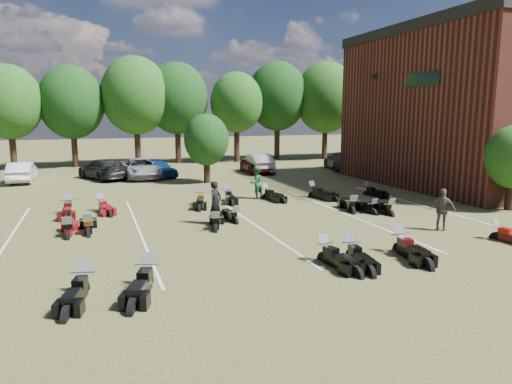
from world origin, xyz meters
name	(u,v)px	position (x,y,z in m)	size (l,w,h in m)	color
ground	(341,232)	(0.00, 0.00, 0.00)	(160.00, 160.00, 0.00)	brown
car_1	(22,172)	(-14.60, 20.25, 0.74)	(1.58, 4.52, 1.49)	#B6B6BA
car_2	(140,168)	(-6.30, 19.56, 0.77)	(2.56, 5.55, 1.54)	gray
car_3	(103,169)	(-9.00, 20.00, 0.77)	(2.16, 5.33, 1.55)	black
car_4	(158,168)	(-4.90, 19.66, 0.69)	(1.64, 4.07, 1.39)	navy
car_5	(258,163)	(3.45, 19.77, 0.79)	(1.68, 4.82, 1.59)	#A8A7A3
car_6	(258,165)	(3.37, 19.57, 0.65)	(2.17, 4.71, 1.31)	#550A04
car_7	(342,161)	(11.13, 19.07, 0.80)	(2.23, 5.48, 1.59)	#3D3E43
person_black	(216,203)	(-4.59, 3.19, 0.97)	(0.71, 0.47, 1.95)	black
person_green	(256,183)	(-0.77, 8.47, 0.93)	(0.91, 0.71, 1.87)	#225C2F
person_grey	(443,210)	(4.19, -1.22, 0.91)	(1.06, 0.44, 1.81)	#4F4C44
motorcycle_1	(85,293)	(-10.10, -3.47, 0.00)	(0.72, 2.25, 1.25)	black
motorcycle_2	(149,286)	(-8.37, -3.52, 0.00)	(0.77, 2.41, 1.34)	black
motorcycle_3	(324,261)	(-2.51, -3.24, 0.00)	(0.73, 2.30, 1.28)	black
motorcycle_4	(350,260)	(-1.57, -3.37, 0.00)	(0.72, 2.26, 1.26)	black
motorcycle_5	(399,252)	(0.50, -3.25, 0.00)	(0.79, 2.47, 1.38)	black
motorcycle_6	(497,239)	(5.24, -3.11, 0.00)	(0.66, 2.06, 1.15)	#410909
motorcycle_7	(68,238)	(-10.79, 2.79, 0.00)	(0.72, 2.27, 1.27)	maroon
motorcycle_8	(89,236)	(-10.01, 2.94, 0.00)	(0.76, 2.39, 1.33)	black
motorcycle_9	(216,231)	(-4.93, 1.91, 0.00)	(0.70, 2.19, 1.22)	black
motorcycle_10	(235,223)	(-3.73, 2.98, 0.00)	(0.63, 1.99, 1.11)	black
motorcycle_11	(353,213)	(2.46, 3.05, 0.00)	(0.74, 2.33, 1.30)	black
motorcycle_12	(373,214)	(3.25, 2.47, 0.00)	(0.65, 2.05, 1.14)	black
motorcycle_13	(390,216)	(3.83, 1.89, 0.00)	(0.70, 2.21, 1.23)	black
motorcycle_14	(69,214)	(-10.95, 7.71, 0.00)	(0.80, 2.51, 1.40)	#3E0809
motorcycle_15	(102,211)	(-9.41, 7.89, 0.00)	(0.70, 2.21, 1.23)	maroon
motorcycle_16	(227,200)	(-2.51, 8.52, 0.00)	(0.71, 2.23, 1.25)	black
motorcycle_17	(201,204)	(-4.19, 7.82, 0.00)	(0.76, 2.39, 1.33)	black
motorcycle_18	(313,197)	(2.57, 7.68, 0.00)	(0.77, 2.40, 1.34)	black
motorcycle_19	(266,199)	(-0.24, 8.16, 0.00)	(0.72, 2.26, 1.26)	black
motorcycle_20	(367,195)	(6.04, 7.23, 0.00)	(0.66, 2.08, 1.16)	black
tree_line	(183,99)	(-1.00, 29.00, 6.31)	(56.00, 6.00, 9.79)	black
young_tree_midfield	(206,140)	(-2.00, 15.50, 3.09)	(3.20, 3.20, 4.70)	black
parking_lines	(250,222)	(-3.00, 3.00, 0.01)	(20.10, 14.00, 0.01)	silver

